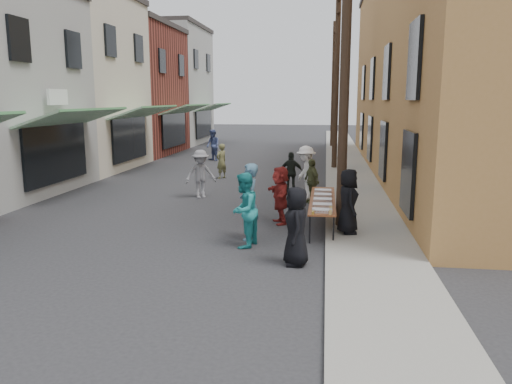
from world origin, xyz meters
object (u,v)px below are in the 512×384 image
(catering_tray_sausage, at_px, (322,211))
(guest_front_c, at_px, (244,210))
(utility_pole_near, at_px, (345,61))
(utility_pole_far, at_px, (333,86))
(utility_pole_mid, at_px, (336,79))
(guest_front_a, at_px, (296,226))
(serving_table, at_px, (323,200))
(server, at_px, (348,201))

(catering_tray_sausage, relative_size, guest_front_c, 0.28)
(utility_pole_near, distance_m, utility_pole_far, 24.00)
(utility_pole_mid, relative_size, guest_front_a, 5.27)
(utility_pole_near, relative_size, guest_front_a, 5.27)
(utility_pole_far, distance_m, guest_front_c, 26.44)
(utility_pole_near, distance_m, catering_tray_sausage, 3.98)
(catering_tray_sausage, relative_size, guest_front_a, 0.29)
(utility_pole_far, height_order, serving_table, utility_pole_far)
(utility_pole_far, bearing_deg, guest_front_a, -92.17)
(utility_pole_mid, height_order, guest_front_c, utility_pole_mid)
(utility_pole_mid, bearing_deg, catering_tray_sausage, -92.15)
(utility_pole_near, xyz_separation_m, utility_pole_far, (0.00, 24.00, 0.00))
(server, bearing_deg, catering_tray_sausage, 118.58)
(serving_table, xyz_separation_m, server, (0.66, -1.14, 0.23))
(utility_pole_near, height_order, catering_tray_sausage, utility_pole_near)
(catering_tray_sausage, bearing_deg, utility_pole_near, 69.61)
(utility_pole_near, xyz_separation_m, serving_table, (-0.50, 0.30, -3.79))
(guest_front_c, distance_m, server, 2.81)
(utility_pole_near, bearing_deg, utility_pole_far, 90.00)
(utility_pole_near, bearing_deg, utility_pole_mid, 90.00)
(utility_pole_far, xyz_separation_m, catering_tray_sausage, (-0.50, -25.35, -3.71))
(serving_table, distance_m, catering_tray_sausage, 1.65)
(utility_pole_far, relative_size, guest_front_c, 4.96)
(guest_front_c, bearing_deg, serving_table, 155.71)
(guest_front_a, xyz_separation_m, server, (1.19, 2.41, 0.08))
(serving_table, bearing_deg, guest_front_a, -98.56)
(server, bearing_deg, utility_pole_far, -8.95)
(guest_front_c, bearing_deg, utility_pole_near, 145.06)
(utility_pole_near, xyz_separation_m, guest_front_a, (-1.03, -3.24, -3.65))
(serving_table, relative_size, guest_front_c, 2.21)
(guest_front_a, height_order, guest_front_c, guest_front_c)
(catering_tray_sausage, xyz_separation_m, guest_front_c, (-1.86, -0.74, 0.12))
(catering_tray_sausage, xyz_separation_m, server, (0.66, 0.51, 0.15))
(utility_pole_near, height_order, utility_pole_mid, same)
(utility_pole_near, height_order, guest_front_a, utility_pole_near)
(utility_pole_mid, distance_m, guest_front_a, 15.71)
(utility_pole_far, distance_m, serving_table, 24.00)
(utility_pole_mid, height_order, guest_front_a, utility_pole_mid)
(utility_pole_mid, distance_m, guest_front_c, 14.73)
(guest_front_a, bearing_deg, utility_pole_far, 169.06)
(utility_pole_far, relative_size, catering_tray_sausage, 18.00)
(utility_pole_far, xyz_separation_m, guest_front_a, (-1.03, -27.24, -3.65))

